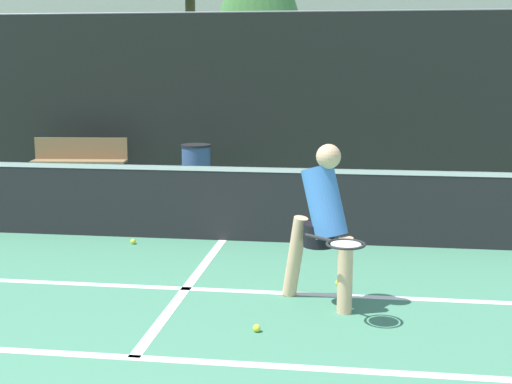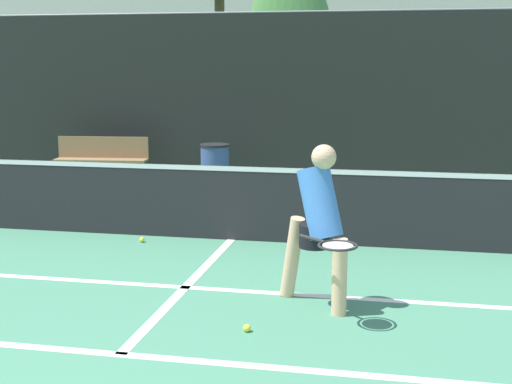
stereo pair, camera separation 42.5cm
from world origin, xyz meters
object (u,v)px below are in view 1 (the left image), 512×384
object	(u,v)px
trash_bin	(196,167)
parked_car	(104,127)
courtside_bench	(80,159)
player_practicing	(323,219)

from	to	relation	value
trash_bin	parked_car	distance (m)	6.05
courtside_bench	parked_car	bearing A→B (deg)	98.74
parked_car	courtside_bench	bearing A→B (deg)	-75.31
player_practicing	courtside_bench	distance (m)	7.74
player_practicing	courtside_bench	size ratio (longest dim) A/B	0.87
courtside_bench	trash_bin	distance (m)	2.27
player_practicing	trash_bin	xyz separation A→B (m)	(-2.51, 5.83, -0.42)
trash_bin	parked_car	bearing A→B (deg)	125.18
courtside_bench	trash_bin	xyz separation A→B (m)	(2.25, -0.26, -0.07)
player_practicing	trash_bin	world-z (taller)	player_practicing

